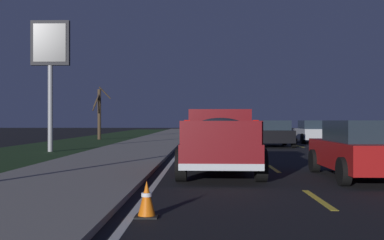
{
  "coord_description": "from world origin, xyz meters",
  "views": [
    {
      "loc": [
        -1.16,
        4.0,
        1.54
      ],
      "look_at": [
        15.41,
        4.37,
        1.55
      ],
      "focal_mm": 44.9,
      "sensor_mm": 36.0,
      "label": 1
    }
  ],
  "objects": [
    {
      "name": "pickup_truck",
      "position": [
        12.75,
        3.5,
        0.98
      ],
      "size": [
        5.47,
        2.37,
        1.87
      ],
      "color": "maroon",
      "rests_on": "ground"
    },
    {
      "name": "grass_verge",
      "position": [
        27.0,
        12.45,
        0.0
      ],
      "size": [
        108.0,
        6.0,
        0.01
      ],
      "primitive_type": "cube",
      "color": "#1E3819",
      "rests_on": "ground"
    },
    {
      "name": "sedan_black",
      "position": [
        27.31,
        -0.2,
        0.78
      ],
      "size": [
        4.4,
        2.03,
        1.54
      ],
      "color": "black",
      "rests_on": "ground"
    },
    {
      "name": "sedan_green",
      "position": [
        38.27,
        3.64,
        0.78
      ],
      "size": [
        4.41,
        2.03,
        1.54
      ],
      "color": "#14592D",
      "rests_on": "ground"
    },
    {
      "name": "ground",
      "position": [
        27.0,
        0.0,
        0.0
      ],
      "size": [
        144.0,
        144.0,
        0.0
      ],
      "primitive_type": "plane",
      "color": "black"
    },
    {
      "name": "traffic_cone_near",
      "position": [
        6.44,
        4.89,
        0.28
      ],
      "size": [
        0.36,
        0.36,
        0.58
      ],
      "color": "black",
      "rests_on": "ground"
    },
    {
      "name": "sidewalk_shoulder",
      "position": [
        27.0,
        7.45,
        0.06
      ],
      "size": [
        108.0,
        4.0,
        0.12
      ],
      "primitive_type": "cube",
      "color": "gray",
      "rests_on": "ground"
    },
    {
      "name": "gas_price_sign",
      "position": [
        22.23,
        11.5,
        4.82
      ],
      "size": [
        0.27,
        1.9,
        6.45
      ],
      "color": "#99999E",
      "rests_on": "ground"
    },
    {
      "name": "lane_markings",
      "position": [
        30.28,
        3.07,
        0.0
      ],
      "size": [
        108.04,
        7.04,
        0.01
      ],
      "color": "yellow",
      "rests_on": "ground"
    },
    {
      "name": "bare_tree_far",
      "position": [
        37.52,
        12.41,
        2.22
      ],
      "size": [
        1.4,
        1.44,
        4.31
      ],
      "color": "#423323",
      "rests_on": "ground"
    },
    {
      "name": "sedan_red",
      "position": [
        11.59,
        -0.21,
        0.78
      ],
      "size": [
        4.4,
        2.03,
        1.54
      ],
      "color": "maroon",
      "rests_on": "ground"
    },
    {
      "name": "sedan_silver",
      "position": [
        31.87,
        -3.5,
        0.78
      ],
      "size": [
        4.44,
        2.08,
        1.54
      ],
      "color": "#B2B5BA",
      "rests_on": "ground"
    }
  ]
}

